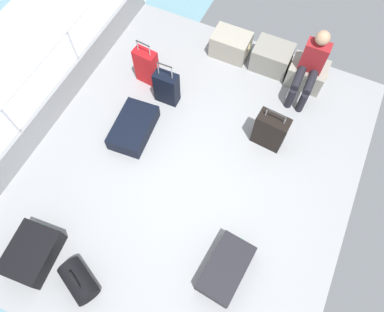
% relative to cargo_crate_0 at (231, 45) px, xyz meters
% --- Properties ---
extents(ground_plane, '(4.40, 5.20, 0.06)m').
position_rel_cargo_crate_0_xyz_m(ground_plane, '(0.30, -2.16, -0.23)').
color(ground_plane, '#939699').
extents(gunwale_port, '(0.06, 5.20, 0.45)m').
position_rel_cargo_crate_0_xyz_m(gunwale_port, '(-1.87, -2.16, 0.03)').
color(gunwale_port, '#939699').
rests_on(gunwale_port, ground_plane).
extents(railing_port, '(0.04, 4.20, 1.02)m').
position_rel_cargo_crate_0_xyz_m(railing_port, '(-1.87, -2.16, 0.58)').
color(railing_port, silver).
rests_on(railing_port, ground_plane).
extents(cargo_crate_0, '(0.63, 0.42, 0.40)m').
position_rel_cargo_crate_0_xyz_m(cargo_crate_0, '(0.00, 0.00, 0.00)').
color(cargo_crate_0, '#9E9989').
rests_on(cargo_crate_0, ground_plane).
extents(cargo_crate_1, '(0.62, 0.47, 0.41)m').
position_rel_cargo_crate_0_xyz_m(cargo_crate_1, '(0.69, 0.03, 0.00)').
color(cargo_crate_1, gray).
rests_on(cargo_crate_1, ground_plane).
extents(cargo_crate_2, '(0.59, 0.44, 0.38)m').
position_rel_cargo_crate_0_xyz_m(cargo_crate_2, '(1.29, -0.04, -0.01)').
color(cargo_crate_2, gray).
rests_on(cargo_crate_2, ground_plane).
extents(passenger_seated, '(0.34, 0.66, 1.08)m').
position_rel_cargo_crate_0_xyz_m(passenger_seated, '(1.29, -0.22, 0.36)').
color(passenger_seated, maroon).
rests_on(passenger_seated, ground_plane).
extents(suitcase_0, '(0.35, 0.21, 0.79)m').
position_rel_cargo_crate_0_xyz_m(suitcase_0, '(-0.51, -1.27, 0.08)').
color(suitcase_0, black).
rests_on(suitcase_0, ground_plane).
extents(suitcase_1, '(0.45, 0.26, 0.73)m').
position_rel_cargo_crate_0_xyz_m(suitcase_1, '(1.12, -1.32, 0.10)').
color(suitcase_1, black).
rests_on(suitcase_1, ground_plane).
extents(suitcase_2, '(0.56, 0.84, 0.23)m').
position_rel_cargo_crate_0_xyz_m(suitcase_2, '(-0.69, -2.00, -0.08)').
color(suitcase_2, black).
rests_on(suitcase_2, ground_plane).
extents(suitcase_3, '(0.57, 0.72, 0.27)m').
position_rel_cargo_crate_0_xyz_m(suitcase_3, '(-0.92, -4.09, -0.06)').
color(suitcase_3, black).
rests_on(suitcase_3, ground_plane).
extents(suitcase_4, '(0.50, 0.80, 0.25)m').
position_rel_cargo_crate_0_xyz_m(suitcase_4, '(1.28, -3.25, -0.07)').
color(suitcase_4, black).
rests_on(suitcase_4, ground_plane).
extents(suitcase_5, '(0.36, 0.22, 0.79)m').
position_rel_cargo_crate_0_xyz_m(suitcase_5, '(-0.96, -1.05, 0.11)').
color(suitcase_5, red).
rests_on(suitcase_5, ground_plane).
extents(duffel_bag, '(0.56, 0.47, 0.42)m').
position_rel_cargo_crate_0_xyz_m(duffel_bag, '(-0.23, -4.11, -0.05)').
color(duffel_bag, black).
rests_on(duffel_bag, ground_plane).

